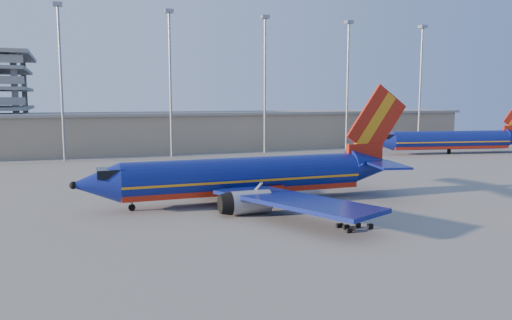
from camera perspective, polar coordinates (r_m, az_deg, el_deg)
name	(u,v)px	position (r m, az deg, el deg)	size (l,w,h in m)	color
ground	(291,197)	(59.02, 4.07, -4.27)	(220.00, 220.00, 0.00)	slate
terminal_building	(226,130)	(115.94, -3.50, 3.47)	(122.00, 16.00, 8.50)	#88705E
light_mast_row	(219,69)	(102.94, -4.24, 10.38)	(101.60, 1.60, 28.65)	gray
aircraft_main	(252,177)	(55.83, -0.44, -1.95)	(39.24, 37.78, 13.29)	navy
aircraft_second	(454,140)	(112.70, 21.66, 2.15)	(36.84, 15.54, 12.59)	navy
luggage_pile	(352,227)	(45.58, 10.95, -7.53)	(2.96, 2.15, 0.44)	black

